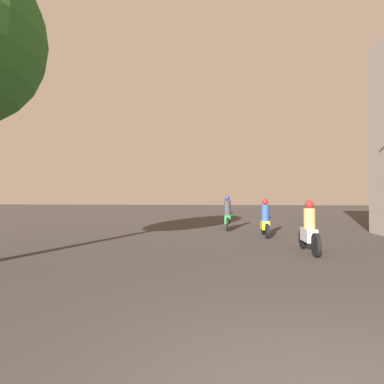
% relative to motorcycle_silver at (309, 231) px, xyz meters
% --- Properties ---
extents(motorcycle_silver, '(0.60, 2.02, 1.53)m').
position_rel_motorcycle_silver_xyz_m(motorcycle_silver, '(0.00, 0.00, 0.00)').
color(motorcycle_silver, black).
rests_on(motorcycle_silver, ground_plane).
extents(motorcycle_yellow, '(0.60, 1.84, 1.55)m').
position_rel_motorcycle_silver_xyz_m(motorcycle_yellow, '(-0.78, 3.52, 0.01)').
color(motorcycle_yellow, black).
rests_on(motorcycle_yellow, ground_plane).
extents(motorcycle_green, '(0.60, 1.88, 1.68)m').
position_rel_motorcycle_silver_xyz_m(motorcycle_green, '(-2.29, 6.01, 0.05)').
color(motorcycle_green, black).
rests_on(motorcycle_green, ground_plane).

